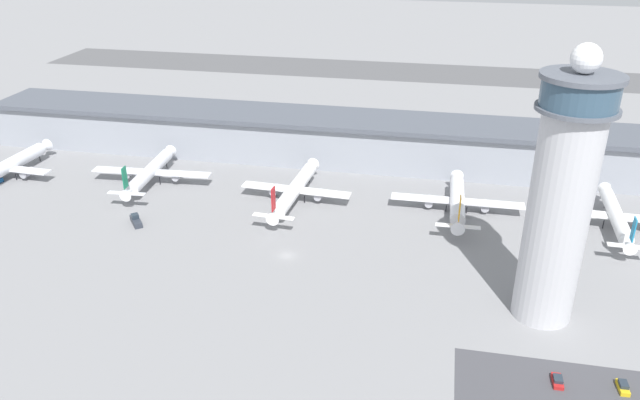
% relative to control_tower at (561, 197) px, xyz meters
% --- Properties ---
extents(ground_plane, '(1000.00, 1000.00, 0.00)m').
position_rel_control_tower_xyz_m(ground_plane, '(-62.65, 13.58, -29.26)').
color(ground_plane, gray).
extents(terminal_building, '(258.05, 25.00, 16.52)m').
position_rel_control_tower_xyz_m(terminal_building, '(-62.65, 83.58, -20.91)').
color(terminal_building, '#9399A3').
rests_on(terminal_building, ground).
extents(runway_strip, '(387.07, 44.00, 0.01)m').
position_rel_control_tower_xyz_m(runway_strip, '(-62.65, 222.66, -29.26)').
color(runway_strip, '#515154').
rests_on(runway_strip, ground).
extents(control_tower, '(16.10, 16.10, 60.84)m').
position_rel_control_tower_xyz_m(control_tower, '(0.00, 0.00, 0.00)').
color(control_tower, '#BCBCC1').
rests_on(control_tower, ground).
extents(airplane_gate_alpha, '(30.98, 45.35, 13.85)m').
position_rel_control_tower_xyz_m(airplane_gate_alpha, '(-167.75, 44.03, -24.98)').
color(airplane_gate_alpha, silver).
rests_on(airplane_gate_alpha, ground).
extents(airplane_gate_bravo, '(40.21, 39.07, 13.44)m').
position_rel_control_tower_xyz_m(airplane_gate_bravo, '(-118.31, 49.95, -24.70)').
color(airplane_gate_bravo, silver).
rests_on(airplane_gate_bravo, ground).
extents(airplane_gate_charlie, '(34.85, 42.88, 13.60)m').
position_rel_control_tower_xyz_m(airplane_gate_charlie, '(-68.31, 46.09, -24.86)').
color(airplane_gate_charlie, white).
rests_on(airplane_gate_charlie, ground).
extents(airplane_gate_delta, '(39.54, 37.67, 13.31)m').
position_rel_control_tower_xyz_m(airplane_gate_delta, '(-19.00, 48.66, -25.22)').
color(airplane_gate_delta, white).
rests_on(airplane_gate_delta, ground).
extents(airplane_gate_echo, '(39.64, 39.51, 12.74)m').
position_rel_control_tower_xyz_m(airplane_gate_echo, '(25.01, 46.49, -24.87)').
color(airplane_gate_echo, white).
rests_on(airplane_gate_echo, ground).
extents(service_truck_catering, '(6.21, 6.98, 2.78)m').
position_rel_control_tower_xyz_m(service_truck_catering, '(-110.24, 22.60, -28.30)').
color(service_truck_catering, black).
rests_on(service_truck_catering, ground).
extents(car_maroon_suv, '(1.92, 4.25, 1.48)m').
position_rel_control_tower_xyz_m(car_maroon_suv, '(0.71, -23.16, -28.69)').
color(car_maroon_suv, black).
rests_on(car_maroon_suv, ground).
extents(car_blue_compact, '(1.89, 4.18, 1.60)m').
position_rel_control_tower_xyz_m(car_blue_compact, '(12.73, -22.49, -28.64)').
color(car_blue_compact, black).
rests_on(car_blue_compact, ground).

